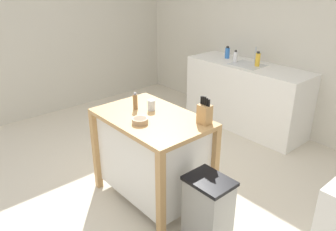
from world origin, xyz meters
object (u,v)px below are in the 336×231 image
at_px(bottle_hand_soap, 258,59).
at_px(drinking_cup, 151,105).
at_px(bowl_stoneware_deep, 140,121).
at_px(knife_block, 205,113).
at_px(kitchen_island, 152,154).
at_px(bottle_spray_cleaner, 227,53).
at_px(bottle_dish_soap, 235,57).
at_px(sink_faucet, 255,55).
at_px(trash_bin, 208,212).
at_px(pepper_grinder, 135,101).

bearing_deg(bottle_hand_soap, drinking_cup, -84.15).
bearing_deg(bowl_stoneware_deep, knife_block, 48.65).
relative_size(kitchen_island, knife_block, 4.40).
distance_m(bottle_hand_soap, bottle_spray_cleaner, 0.55).
xyz_separation_m(knife_block, bottle_spray_cleaner, (-1.28, 1.85, 0.02)).
bearing_deg(kitchen_island, drinking_cup, 141.37).
bearing_deg(bottle_dish_soap, kitchen_island, -72.22).
bearing_deg(bottle_hand_soap, bowl_stoneware_deep, -80.63).
xyz_separation_m(sink_faucet, bottle_dish_soap, (-0.20, -0.18, -0.03)).
xyz_separation_m(bottle_hand_soap, bottle_dish_soap, (-0.33, -0.06, -0.01)).
relative_size(trash_bin, bottle_spray_cleaner, 3.62).
relative_size(knife_block, drinking_cup, 2.42).
relative_size(bowl_stoneware_deep, drinking_cup, 1.39).
bearing_deg(bottle_hand_soap, bottle_dish_soap, -170.31).
height_order(pepper_grinder, bottle_spray_cleaner, bottle_spray_cleaner).
bearing_deg(knife_block, sink_faucet, 113.93).
bearing_deg(bowl_stoneware_deep, trash_bin, 8.58).
bearing_deg(knife_block, bottle_spray_cleaner, 124.72).
xyz_separation_m(bowl_stoneware_deep, trash_bin, (0.73, 0.11, -0.59)).
distance_m(bowl_stoneware_deep, sink_faucet, 2.40).
distance_m(drinking_cup, bottle_dish_soap, 1.99).
xyz_separation_m(drinking_cup, pepper_grinder, (-0.12, -0.10, 0.03)).
distance_m(knife_block, bottle_spray_cleaner, 2.25).
bearing_deg(bottle_spray_cleaner, knife_block, -55.28).
bearing_deg(sink_faucet, bottle_hand_soap, -44.32).
bearing_deg(bottle_hand_soap, bottle_spray_cleaner, 175.96).
xyz_separation_m(knife_block, trash_bin, (0.36, -0.31, -0.66)).
bearing_deg(trash_bin, sink_faucet, 118.54).
relative_size(drinking_cup, bottle_hand_soap, 0.51).
distance_m(sink_faucet, bottle_spray_cleaner, 0.43).
height_order(knife_block, pepper_grinder, knife_block).
distance_m(kitchen_island, bottle_spray_cleaner, 2.33).
bearing_deg(bottle_hand_soap, pepper_grinder, -87.82).
distance_m(knife_block, pepper_grinder, 0.70).
height_order(trash_bin, sink_faucet, sink_faucet).
bearing_deg(bottle_dish_soap, bottle_spray_cleaner, 156.77).
bearing_deg(sink_faucet, bottle_dish_soap, -139.16).
distance_m(knife_block, sink_faucet, 2.11).
height_order(kitchen_island, bottle_hand_soap, bottle_hand_soap).
distance_m(kitchen_island, bottle_hand_soap, 2.15).
xyz_separation_m(drinking_cup, trash_bin, (0.89, -0.15, -0.62)).
bearing_deg(bottle_hand_soap, sink_faucet, 135.68).
bearing_deg(kitchen_island, knife_block, 30.92).
relative_size(kitchen_island, bottle_dish_soap, 6.38).
relative_size(bowl_stoneware_deep, bottle_dish_soap, 0.84).
distance_m(kitchen_island, trash_bin, 0.80).
bearing_deg(pepper_grinder, sink_faucet, 95.28).
relative_size(drinking_cup, bottle_spray_cleaner, 0.58).
distance_m(trash_bin, bottle_hand_soap, 2.48).
relative_size(knife_block, bottle_hand_soap, 1.24).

